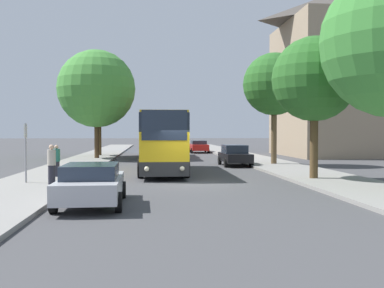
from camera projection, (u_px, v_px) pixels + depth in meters
ground_plane at (188, 183)px, 21.00m from camera, size 300.00×300.00×0.00m
sidewalk_left at (35, 183)px, 20.37m from camera, size 4.00×120.00×0.15m
sidewalk_right at (333, 180)px, 21.63m from camera, size 4.00×120.00×0.15m
building_right_background at (354, 71)px, 45.61m from camera, size 14.24×12.70×17.29m
bus_front at (163, 141)px, 26.60m from camera, size 2.78×10.65×3.48m
bus_middle at (158, 139)px, 42.37m from camera, size 2.94×11.61×3.33m
bus_rear at (159, 137)px, 57.45m from camera, size 2.91×11.42×3.32m
parked_car_left_curb at (92, 183)px, 14.73m from camera, size 2.17×4.67×1.37m
parked_car_right_near at (235, 155)px, 31.87m from camera, size 1.99×4.25×1.49m
parked_car_right_far at (199, 146)px, 51.79m from camera, size 2.07×4.50×1.41m
bus_stop_sign at (26, 146)px, 20.05m from camera, size 0.08×0.45×2.66m
pedestrian_waiting_near at (52, 164)px, 19.46m from camera, size 0.36×0.36×1.72m
pedestrian_waiting_far at (57, 161)px, 22.80m from camera, size 0.36×0.36×1.61m
tree_left_near at (99, 86)px, 43.63m from camera, size 6.75×6.75×10.14m
tree_left_far at (96, 89)px, 38.97m from camera, size 6.73×6.73×9.38m
tree_right_near at (314, 79)px, 21.94m from camera, size 4.15×4.15×6.94m
tree_right_mid at (274, 84)px, 31.96m from camera, size 4.45×4.45×7.90m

